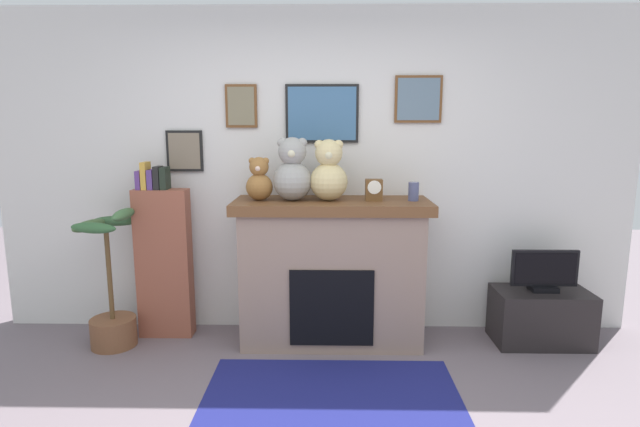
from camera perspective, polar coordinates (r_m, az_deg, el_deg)
name	(u,v)px	position (r m, az deg, el deg)	size (l,w,h in m)	color
back_wall	(314,173)	(4.11, -0.71, 4.69)	(5.20, 0.15, 2.60)	silver
fireplace	(332,271)	(3.92, 1.33, -6.55)	(1.49, 0.61, 1.13)	gray
bookshelf	(164,259)	(4.18, -17.40, -4.95)	(0.42, 0.16, 1.41)	brown
potted_plant	(111,298)	(4.20, -22.72, -8.90)	(0.42, 0.50, 1.07)	brown
tv_stand	(541,317)	(4.34, 23.87, -10.72)	(0.72, 0.40, 0.42)	black
television	(544,272)	(4.23, 24.22, -6.10)	(0.51, 0.14, 0.32)	black
area_rug	(332,404)	(3.27, 1.37, -20.95)	(1.62, 1.17, 0.01)	navy
candle_jar	(413,192)	(3.82, 10.62, 2.48)	(0.08, 0.08, 0.14)	#4C517A
mantel_clock	(374,190)	(3.78, 6.16, 2.70)	(0.13, 0.09, 0.16)	brown
teddy_bear_grey	(259,181)	(3.80, -6.95, 3.71)	(0.20, 0.20, 0.33)	olive
teddy_bear_brown	(292,172)	(3.76, -3.16, 4.72)	(0.29, 0.29, 0.47)	gray
teddy_bear_tan	(329,173)	(3.75, 1.01, 4.62)	(0.29, 0.29, 0.46)	#D0BB82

